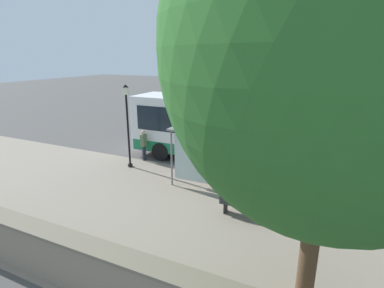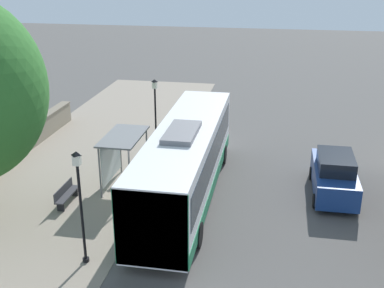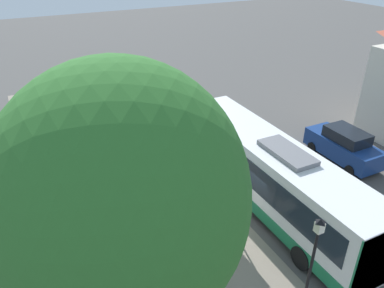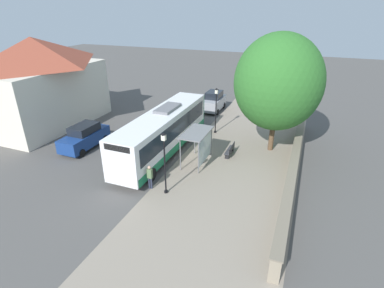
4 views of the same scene
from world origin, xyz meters
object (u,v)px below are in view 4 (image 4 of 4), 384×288
(bus, at_px, (163,131))
(shade_tree, at_px, (278,83))
(bench, at_px, (230,150))
(parked_car_far_lane, at_px, (85,137))
(street_lamp_far, at_px, (165,158))
(parked_car_behind_bus, at_px, (214,101))
(bus_shelter, at_px, (199,138))
(street_lamp_near, at_px, (216,107))
(pedestrian, at_px, (150,175))

(bus, height_order, shade_tree, shade_tree)
(bench, xyz_separation_m, parked_car_far_lane, (11.85, 3.09, 0.49))
(street_lamp_far, bearing_deg, parked_car_behind_bus, -82.28)
(street_lamp_far, height_order, parked_car_behind_bus, street_lamp_far)
(bus_shelter, height_order, street_lamp_far, street_lamp_far)
(shade_tree, bearing_deg, street_lamp_near, -18.66)
(bus, relative_size, pedestrian, 7.30)
(bus, relative_size, street_lamp_near, 2.88)
(street_lamp_near, distance_m, street_lamp_far, 10.86)
(street_lamp_near, relative_size, street_lamp_far, 1.02)
(street_lamp_far, distance_m, parked_car_far_lane, 10.21)
(shade_tree, bearing_deg, parked_car_behind_bus, -47.07)
(bus_shelter, bearing_deg, street_lamp_far, 83.09)
(shade_tree, xyz_separation_m, parked_car_behind_bus, (7.67, -8.24, -4.65))
(street_lamp_near, xyz_separation_m, parked_car_behind_bus, (2.23, -6.41, -1.52))
(bus_shelter, bearing_deg, street_lamp_near, -84.06)
(bus, height_order, pedestrian, bus)
(pedestrian, height_order, parked_car_far_lane, parked_car_far_lane)
(parked_car_behind_bus, bearing_deg, shade_tree, 132.93)
(bus, xyz_separation_m, street_lamp_far, (-2.75, 5.28, 0.63))
(shade_tree, relative_size, parked_car_far_lane, 2.04)
(street_lamp_near, bearing_deg, shade_tree, 161.34)
(bus_shelter, relative_size, bench, 1.72)
(street_lamp_near, distance_m, parked_car_far_lane, 11.86)
(parked_car_behind_bus, xyz_separation_m, parked_car_far_lane, (7.06, 13.59, -0.07))
(parked_car_far_lane, bearing_deg, bus, -166.39)
(street_lamp_near, height_order, parked_car_behind_bus, street_lamp_near)
(bench, bearing_deg, bus_shelter, 49.72)
(street_lamp_far, height_order, parked_car_far_lane, street_lamp_far)
(shade_tree, bearing_deg, bench, 38.05)
(shade_tree, relative_size, parked_car_behind_bus, 2.28)
(bench, distance_m, street_lamp_far, 7.48)
(bus_shelter, xyz_separation_m, shade_tree, (-4.78, -4.49, 3.55))
(bus_shelter, bearing_deg, parked_car_behind_bus, -77.22)
(street_lamp_far, relative_size, parked_car_behind_bus, 1.03)
(bench, relative_size, parked_car_far_lane, 0.40)
(bus, xyz_separation_m, parked_car_behind_bus, (-0.41, -11.98, -0.84))
(bus, bearing_deg, street_lamp_far, 117.53)
(bench, height_order, parked_car_far_lane, parked_car_far_lane)
(bus, distance_m, pedestrian, 5.50)
(bus_shelter, height_order, bench, bus_shelter)
(bench, bearing_deg, street_lamp_near, -58.02)
(bench, xyz_separation_m, street_lamp_far, (2.45, 6.77, 2.03))
(parked_car_behind_bus, bearing_deg, bus, 88.03)
(bus_shelter, distance_m, parked_car_behind_bus, 13.11)
(bus_shelter, height_order, shade_tree, shade_tree)
(pedestrian, xyz_separation_m, parked_car_far_lane, (8.23, -3.59, -0.03))
(shade_tree, distance_m, parked_car_behind_bus, 12.18)
(bus_shelter, bearing_deg, bus, -12.91)
(street_lamp_far, bearing_deg, bench, -109.87)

